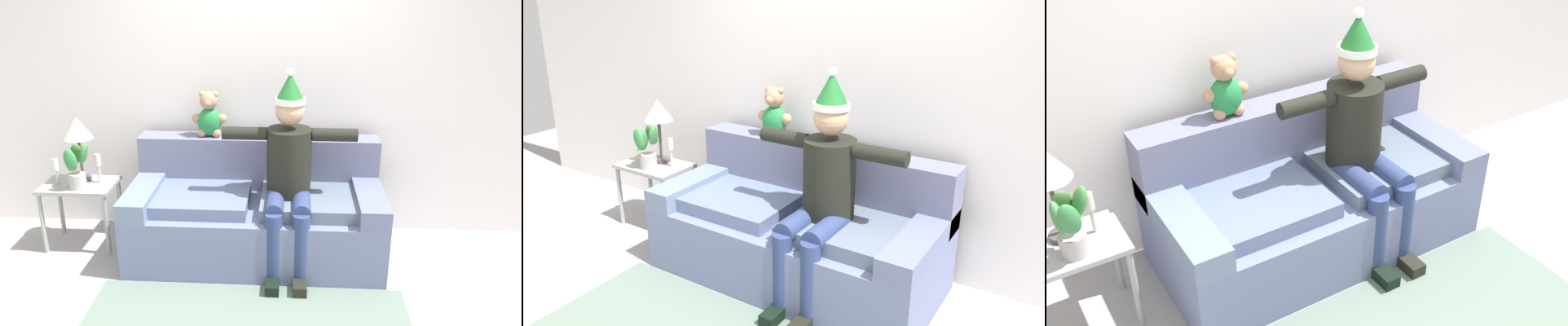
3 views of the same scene
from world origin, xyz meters
TOP-DOWN VIEW (x-y plane):
  - back_wall at (0.00, 1.55)m, footprint 7.00×0.10m
  - couch at (0.00, 1.01)m, footprint 1.99×0.93m
  - person_seated at (0.26, 0.84)m, footprint 1.02×0.77m
  - teddy_bear at (-0.41, 1.30)m, footprint 0.29×0.17m
  - side_table at (-1.47, 1.05)m, footprint 0.59×0.41m
  - table_lamp at (-1.47, 1.13)m, footprint 0.24×0.24m
  - potted_plant at (-1.44, 0.96)m, footprint 0.21×0.23m
  - candle_tall at (-1.64, 1.03)m, footprint 0.04×0.04m
  - candle_short at (-1.31, 1.09)m, footprint 0.04×0.04m

SIDE VIEW (x-z plane):
  - couch at x=0.00m, z-range -0.11..0.80m
  - side_table at x=-1.47m, z-range 0.19..0.74m
  - candle_tall at x=-1.64m, z-range 0.58..0.80m
  - candle_short at x=-1.31m, z-range 0.59..0.83m
  - potted_plant at x=-1.44m, z-range 0.55..0.94m
  - person_seated at x=0.26m, z-range 0.02..1.56m
  - table_lamp at x=-1.47m, z-range 0.71..1.25m
  - teddy_bear at x=-0.41m, z-range 0.89..1.27m
  - back_wall at x=0.00m, z-range 0.00..2.70m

